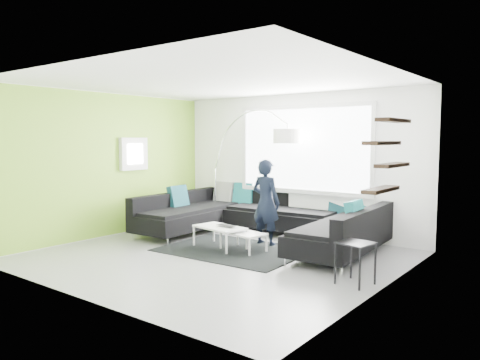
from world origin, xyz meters
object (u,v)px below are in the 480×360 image
(laptop, at_px, (224,226))
(side_table, at_px, (355,263))
(sectional_sofa, at_px, (260,220))
(person, at_px, (266,202))
(arc_lamp, at_px, (215,169))
(coffee_table, at_px, (231,239))

(laptop, bearing_deg, side_table, -6.18)
(sectional_sofa, distance_m, side_table, 2.83)
(laptop, bearing_deg, person, 66.36)
(sectional_sofa, bearing_deg, arc_lamp, 152.33)
(arc_lamp, xyz_separation_m, laptop, (1.64, -1.69, -0.85))
(laptop, bearing_deg, arc_lamp, 138.72)
(arc_lamp, relative_size, side_table, 4.45)
(coffee_table, xyz_separation_m, arc_lamp, (-1.76, 1.65, 1.06))
(laptop, bearing_deg, coffee_table, 23.01)
(coffee_table, bearing_deg, arc_lamp, 145.63)
(sectional_sofa, height_order, laptop, sectional_sofa)
(coffee_table, bearing_deg, sectional_sofa, 97.08)
(coffee_table, relative_size, arc_lamp, 0.47)
(arc_lamp, distance_m, laptop, 2.50)
(sectional_sofa, relative_size, side_table, 7.93)
(person, xyz_separation_m, laptop, (-0.38, -0.71, -0.37))
(coffee_table, distance_m, side_table, 2.56)
(person, bearing_deg, side_table, 153.48)
(arc_lamp, height_order, side_table, arc_lamp)
(side_table, bearing_deg, coffee_table, 167.76)
(sectional_sofa, xyz_separation_m, person, (0.24, -0.16, 0.36))
(person, height_order, laptop, person)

